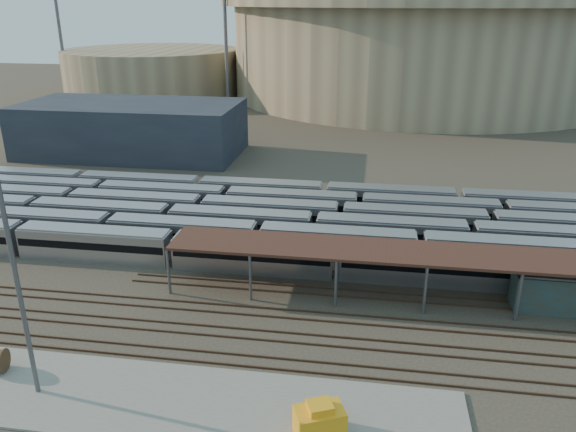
{
  "coord_description": "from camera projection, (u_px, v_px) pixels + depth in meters",
  "views": [
    {
      "loc": [
        12.05,
        -47.71,
        28.42
      ],
      "look_at": [
        2.73,
        12.0,
        5.19
      ],
      "focal_mm": 35.0,
      "sensor_mm": 36.0,
      "label": 1
    }
  ],
  "objects": [
    {
      "name": "ground",
      "position": [
        242.0,
        306.0,
        55.93
      ],
      "size": [
        420.0,
        420.0,
        0.0
      ],
      "primitive_type": "plane",
      "color": "#383026",
      "rests_on": "ground"
    },
    {
      "name": "apron",
      "position": [
        134.0,
        398.0,
        42.78
      ],
      "size": [
        50.0,
        9.0,
        0.2
      ],
      "primitive_type": "cube",
      "color": "gray",
      "rests_on": "ground"
    },
    {
      "name": "subway_trains",
      "position": [
        299.0,
        223.0,
        71.9
      ],
      "size": [
        128.96,
        23.9,
        3.6
      ],
      "color": "#AAAAAE",
      "rests_on": "ground"
    },
    {
      "name": "inspection_shed",
      "position": [
        470.0,
        258.0,
        54.66
      ],
      "size": [
        60.3,
        6.0,
        5.3
      ],
      "color": "#5A5B5F",
      "rests_on": "ground"
    },
    {
      "name": "empty_tracks",
      "position": [
        230.0,
        332.0,
        51.29
      ],
      "size": [
        170.0,
        9.62,
        0.18
      ],
      "color": "#4C3323",
      "rests_on": "ground"
    },
    {
      "name": "stadium",
      "position": [
        421.0,
        42.0,
        175.54
      ],
      "size": [
        124.0,
        124.0,
        32.5
      ],
      "color": "gray",
      "rests_on": "ground"
    },
    {
      "name": "secondary_arena",
      "position": [
        153.0,
        71.0,
        181.95
      ],
      "size": [
        56.0,
        56.0,
        14.0
      ],
      "primitive_type": "cylinder",
      "color": "gray",
      "rests_on": "ground"
    },
    {
      "name": "service_building",
      "position": [
        132.0,
        129.0,
        109.9
      ],
      "size": [
        42.0,
        20.0,
        10.0
      ],
      "primitive_type": "cube",
      "color": "#1E232D",
      "rests_on": "ground"
    },
    {
      "name": "floodlight_0",
      "position": [
        226.0,
        31.0,
        154.29
      ],
      "size": [
        4.0,
        1.0,
        38.4
      ],
      "color": "#5A5B5F",
      "rests_on": "ground"
    },
    {
      "name": "floodlight_1",
      "position": [
        59.0,
        28.0,
        171.43
      ],
      "size": [
        4.0,
        1.0,
        38.4
      ],
      "color": "#5A5B5F",
      "rests_on": "ground"
    },
    {
      "name": "floodlight_3",
      "position": [
        317.0,
        24.0,
        197.52
      ],
      "size": [
        4.0,
        1.0,
        38.4
      ],
      "color": "#5A5B5F",
      "rests_on": "ground"
    },
    {
      "name": "yard_light_pole",
      "position": [
        13.0,
        259.0,
        39.35
      ],
      "size": [
        0.81,
        0.36,
        22.42
      ],
      "color": "#5A5B5F",
      "rests_on": "apron"
    },
    {
      "name": "yellow_equipment",
      "position": [
        320.0,
        422.0,
        38.69
      ],
      "size": [
        3.9,
        3.26,
        2.09
      ],
      "primitive_type": "cube",
      "rotation": [
        0.0,
        0.0,
        0.41
      ],
      "color": "orange",
      "rests_on": "apron"
    }
  ]
}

